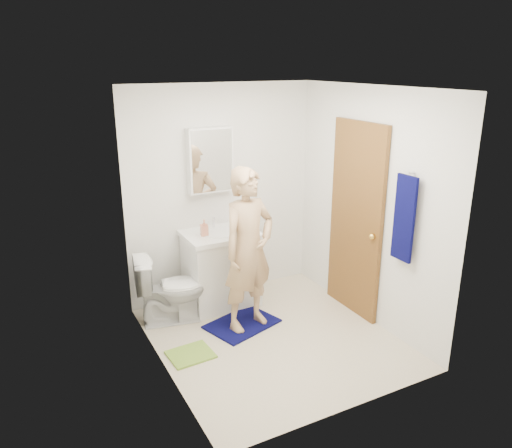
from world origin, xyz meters
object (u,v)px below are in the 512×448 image
at_px(medicine_cabinet, 210,160).
at_px(soap_dispenser, 204,228).
at_px(vanity_cabinet, 221,271).
at_px(towel, 404,219).
at_px(man, 248,250).
at_px(toilet, 171,289).
at_px(toothbrush_cup, 237,223).

xyz_separation_m(medicine_cabinet, soap_dispenser, (-0.19, -0.24, -0.66)).
bearing_deg(medicine_cabinet, vanity_cabinet, -90.00).
xyz_separation_m(towel, man, (-1.14, 0.88, -0.40)).
bearing_deg(medicine_cabinet, soap_dispenser, -128.28).
bearing_deg(soap_dispenser, man, -68.93).
distance_m(medicine_cabinet, towel, 2.11).
relative_size(toilet, man, 0.45).
bearing_deg(toilet, vanity_cabinet, -68.04).
distance_m(vanity_cabinet, soap_dispenser, 0.57).
xyz_separation_m(soap_dispenser, man, (0.23, -0.59, -0.09)).
relative_size(towel, soap_dispenser, 4.64).
bearing_deg(vanity_cabinet, soap_dispenser, -176.05).
bearing_deg(toilet, medicine_cabinet, -49.88).
distance_m(medicine_cabinet, soap_dispenser, 0.73).
distance_m(toilet, toothbrush_cup, 1.03).
bearing_deg(toothbrush_cup, soap_dispenser, -167.48).
height_order(toilet, soap_dispenser, soap_dispenser).
xyz_separation_m(vanity_cabinet, toilet, (-0.62, -0.12, -0.03)).
distance_m(soap_dispenser, man, 0.64).
height_order(toilet, toothbrush_cup, toothbrush_cup).
relative_size(medicine_cabinet, toothbrush_cup, 5.57).
height_order(vanity_cabinet, toilet, vanity_cabinet).
height_order(towel, soap_dispenser, towel).
xyz_separation_m(toilet, toothbrush_cup, (0.85, 0.20, 0.53)).
relative_size(vanity_cabinet, toilet, 1.09).
bearing_deg(soap_dispenser, medicine_cabinet, 51.72).
xyz_separation_m(vanity_cabinet, toothbrush_cup, (0.24, 0.08, 0.50)).
distance_m(toilet, man, 0.95).
distance_m(towel, man, 1.50).
relative_size(vanity_cabinet, man, 0.48).
relative_size(vanity_cabinet, toothbrush_cup, 6.37).
bearing_deg(vanity_cabinet, man, -86.29).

